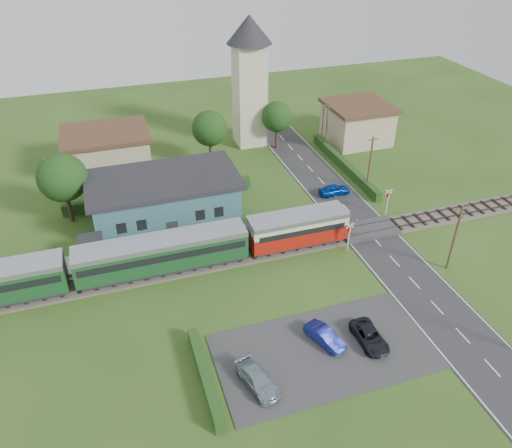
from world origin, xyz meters
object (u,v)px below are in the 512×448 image
object	(u,v)px
house_east	(357,122)
crossing_signal_near	(349,233)
car_park_silver	(257,380)
car_on_road	(334,190)
house_west	(108,151)
station_building	(165,199)
equipment_hut	(92,249)
car_park_blue	(325,336)
car_park_dark	(370,337)
church_tower	(249,72)
train	(128,259)
crossing_signal_far	(388,198)
pedestrian_far	(112,254)
pedestrian_near	(258,225)

from	to	relation	value
house_east	crossing_signal_near	distance (m)	27.95
car_park_silver	crossing_signal_near	bearing A→B (deg)	27.06
house_east	car_on_road	size ratio (longest dim) A/B	2.35
crossing_signal_near	house_west	bearing A→B (deg)	130.11
house_east	station_building	bearing A→B (deg)	-156.56
equipment_hut	car_on_road	distance (m)	28.50
car_park_blue	car_park_dark	xyz separation A→B (m)	(3.41, -1.10, -0.04)
church_tower	car_park_dark	bearing A→B (deg)	-93.76
car_on_road	house_west	bearing A→B (deg)	58.42
car_park_silver	station_building	bearing A→B (deg)	79.58
church_tower	car_park_silver	bearing A→B (deg)	-106.76
train	crossing_signal_near	distance (m)	21.48
crossing_signal_near	car_park_blue	distance (m)	13.13
car_park_blue	car_park_silver	xyz separation A→B (m)	(-6.45, -2.39, -0.00)
house_east	crossing_signal_far	size ratio (longest dim) A/B	2.69
station_building	train	world-z (taller)	station_building
car_on_road	crossing_signal_far	bearing A→B (deg)	-149.98
church_tower	house_east	world-z (taller)	church_tower
car_park_silver	equipment_hut	bearing A→B (deg)	103.06
equipment_hut	car_park_blue	xyz separation A→B (m)	(16.95, -16.32, -1.06)
train	pedestrian_far	bearing A→B (deg)	119.58
station_building	pedestrian_far	world-z (taller)	station_building
church_tower	equipment_hut	bearing A→B (deg)	-135.25
station_building	crossing_signal_near	world-z (taller)	station_building
train	house_east	size ratio (longest dim) A/B	4.91
car_park_dark	car_park_silver	bearing A→B (deg)	-172.73
train	car_on_road	xyz separation A→B (m)	(24.96, 8.31, -1.49)
church_tower	car_on_road	distance (m)	20.72
house_west	crossing_signal_far	xyz separation A→B (m)	(28.60, -20.61, -0.65)
pedestrian_near	pedestrian_far	bearing A→B (deg)	-11.68
house_west	car_park_blue	xyz separation A→B (m)	(13.95, -36.12, -2.10)
church_tower	car_park_silver	distance (m)	44.39
house_east	car_park_blue	distance (m)	41.00
house_west	car_park_blue	bearing A→B (deg)	-68.89
equipment_hut	church_tower	bearing A→B (deg)	44.75
car_on_road	car_park_silver	size ratio (longest dim) A/B	0.90
equipment_hut	train	distance (m)	4.45
train	pedestrian_near	size ratio (longest dim) A/B	24.33
car_park_blue	car_park_silver	distance (m)	6.87
house_east	pedestrian_far	size ratio (longest dim) A/B	4.93
station_building	car_park_silver	size ratio (longest dim) A/B	3.82
train	crossing_signal_far	size ratio (longest dim) A/B	13.18
car_on_road	train	bearing A→B (deg)	107.24
church_tower	pedestrian_near	size ratio (longest dim) A/B	9.91
house_east	car_on_road	world-z (taller)	house_east
house_west	station_building	bearing A→B (deg)	-70.35
church_tower	car_park_silver	world-z (taller)	church_tower
car_park_blue	pedestrian_far	bearing A→B (deg)	112.96
station_building	house_east	size ratio (longest dim) A/B	1.82
equipment_hut	car_park_blue	distance (m)	23.55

